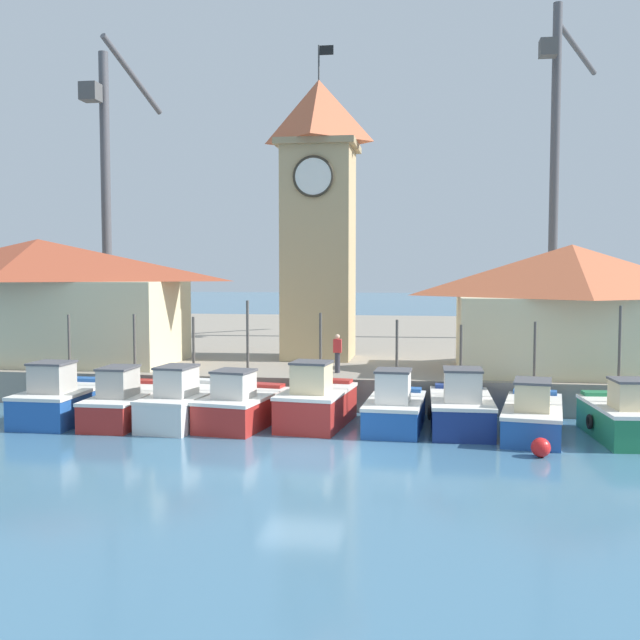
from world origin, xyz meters
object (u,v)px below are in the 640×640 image
(fishing_boat_far_left, at_px, (62,400))
(fishing_boat_left_outer, at_px, (128,402))
(fishing_boat_mid_left, at_px, (242,406))
(port_crane_far, at_px, (554,210))
(port_crane_near, at_px, (108,232))
(fishing_boat_mid_right, at_px, (395,409))
(fishing_boat_far_right, at_px, (623,417))
(dock_worker_near_tower, at_px, (337,353))
(warehouse_left, at_px, (39,299))
(mooring_buoy, at_px, (541,447))
(fishing_boat_center, at_px, (316,403))
(warehouse_right, at_px, (571,307))
(fishing_boat_right_inner, at_px, (461,408))
(clock_tower, at_px, (319,212))
(fishing_boat_left_inner, at_px, (186,403))
(fishing_boat_right_outer, at_px, (533,415))

(fishing_boat_far_left, bearing_deg, fishing_boat_left_outer, 7.74)
(fishing_boat_mid_left, height_order, port_crane_far, port_crane_far)
(fishing_boat_far_left, relative_size, port_crane_near, 0.25)
(fishing_boat_mid_right, height_order, fishing_boat_far_right, fishing_boat_far_right)
(fishing_boat_mid_right, relative_size, port_crane_near, 0.24)
(fishing_boat_far_left, relative_size, fishing_boat_left_outer, 0.87)
(fishing_boat_mid_right, distance_m, dock_worker_near_tower, 5.44)
(fishing_boat_far_left, relative_size, dock_worker_near_tower, 2.75)
(fishing_boat_mid_left, xyz_separation_m, warehouse_left, (-11.32, 6.46, 3.50))
(port_crane_near, distance_m, mooring_buoy, 30.03)
(dock_worker_near_tower, bearing_deg, fishing_boat_center, -92.81)
(warehouse_left, bearing_deg, warehouse_right, 0.23)
(fishing_boat_mid_right, distance_m, fishing_boat_right_inner, 2.32)
(fishing_boat_left_outer, xyz_separation_m, fishing_boat_mid_right, (9.88, 0.13, 0.01))
(fishing_boat_mid_right, xyz_separation_m, clock_tower, (-4.15, 9.47, 7.62))
(warehouse_left, distance_m, dock_worker_near_tower, 14.44)
(clock_tower, xyz_separation_m, port_crane_near, (-13.44, 6.05, -0.54))
(fishing_boat_mid_left, bearing_deg, port_crane_far, 57.17)
(fishing_boat_far_left, bearing_deg, port_crane_near, 108.32)
(fishing_boat_left_outer, xyz_separation_m, port_crane_near, (-7.71, 15.65, 7.08))
(warehouse_right, bearing_deg, port_crane_near, 159.44)
(fishing_boat_left_inner, relative_size, port_crane_far, 0.25)
(fishing_boat_mid_left, xyz_separation_m, warehouse_right, (12.52, 6.55, 3.33))
(fishing_boat_left_outer, xyz_separation_m, fishing_boat_far_right, (17.46, -0.38, 0.02))
(fishing_boat_center, xyz_separation_m, fishing_boat_right_inner, (5.15, 0.01, -0.07))
(clock_tower, distance_m, port_crane_far, 17.71)
(warehouse_left, relative_size, dock_worker_near_tower, 8.17)
(fishing_boat_far_right, bearing_deg, dock_worker_near_tower, 153.59)
(fishing_boat_left_inner, height_order, fishing_boat_mid_right, fishing_boat_left_inner)
(port_crane_far, xyz_separation_m, dock_worker_near_tower, (-11.27, -17.11, -7.10))
(fishing_boat_left_inner, height_order, clock_tower, clock_tower)
(fishing_boat_left_outer, relative_size, fishing_boat_mid_right, 1.21)
(warehouse_right, distance_m, mooring_buoy, 10.64)
(fishing_boat_center, xyz_separation_m, fishing_boat_right_outer, (7.55, -0.36, -0.16))
(fishing_boat_center, xyz_separation_m, fishing_boat_mid_right, (2.83, -0.17, -0.11))
(warehouse_right, bearing_deg, fishing_boat_center, -148.20)
(fishing_boat_center, distance_m, fishing_boat_far_right, 10.44)
(fishing_boat_right_outer, height_order, warehouse_left, warehouse_left)
(fishing_boat_mid_left, distance_m, fishing_boat_center, 2.70)
(fishing_boat_far_right, height_order, clock_tower, clock_tower)
(fishing_boat_left_outer, height_order, fishing_boat_center, fishing_boat_center)
(fishing_boat_mid_left, height_order, mooring_buoy, fishing_boat_mid_left)
(fishing_boat_left_inner, bearing_deg, fishing_boat_center, 3.86)
(port_crane_near, bearing_deg, fishing_boat_left_inner, -57.51)
(clock_tower, bearing_deg, warehouse_left, -165.49)
(warehouse_right, bearing_deg, fishing_boat_left_inner, -156.26)
(port_crane_far, bearing_deg, warehouse_right, -96.03)
(fishing_boat_center, xyz_separation_m, mooring_buoy, (7.38, -3.52, -0.53))
(fishing_boat_left_inner, xyz_separation_m, warehouse_right, (14.64, 6.44, 3.30))
(fishing_boat_center, relative_size, warehouse_left, 0.33)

